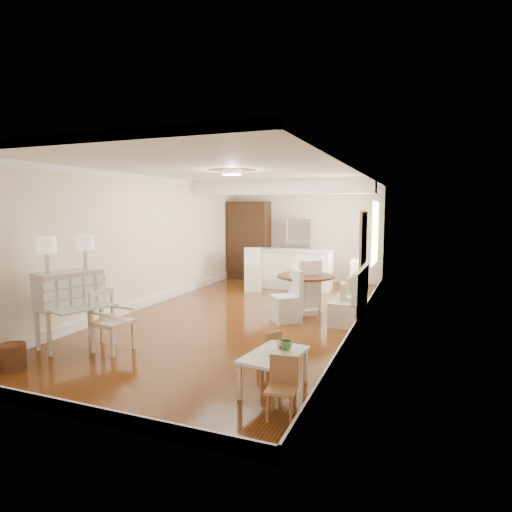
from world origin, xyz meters
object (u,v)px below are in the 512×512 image
Objects in this scene: slip_chair_near at (286,296)px; breakfast_counter at (293,269)px; sideboard at (359,276)px; bar_stool_right at (298,273)px; secretary_bureau at (70,309)px; kids_chair_a at (270,362)px; kids_chair_b at (269,349)px; pantry_cabinet at (249,240)px; fridge at (311,251)px; slip_chair_far at (304,285)px; dining_table at (305,294)px; gustavian_armchair at (113,321)px; wicker_basket at (12,357)px; kids_chair_c at (281,388)px; kids_table at (274,372)px; bar_stool_left at (253,269)px.

breakfast_counter is (-0.83, 3.24, 0.03)m from slip_chair_near.
slip_chair_near reaches higher than sideboard.
secretary_bureau is at bearing -120.27° from bar_stool_right.
sideboard reaches higher than kids_chair_a.
kids_chair_a is at bearing 51.00° from kids_chair_b.
secretary_bureau is 6.94m from pantry_cabinet.
sideboard is (1.49, -0.93, -0.49)m from fridge.
slip_chair_near is 4.35m from fridge.
pantry_cabinet reaches higher than fridge.
sideboard is (0.78, 2.33, -0.12)m from slip_chair_far.
pantry_cabinet is at bearing 179.10° from fridge.
gustavian_armchair is at bearing -122.19° from dining_table.
kids_chair_b is 5.29m from bar_stool_right.
slip_chair_near is at bearing -75.62° from breakfast_counter.
sideboard is at bearing 125.23° from slip_chair_near.
kids_chair_c is (3.69, 0.06, 0.14)m from wicker_basket.
breakfast_counter reaches higher than bar_stool_right.
slip_chair_far reaches higher than wicker_basket.
secretary_bureau reaches higher than dining_table.
slip_chair_near is (-0.79, 2.97, 0.26)m from kids_table.
kids_chair_c is 6.75m from bar_stool_left.
slip_chair_far is at bearing 100.16° from kids_table.
fridge is (-0.70, 3.27, 0.37)m from slip_chair_far.
bar_stool_left is at bearing -143.48° from breakfast_counter.
breakfast_counter is at bearing 153.93° from slip_chair_near.
kids_chair_b is at bearing 115.08° from kids_table.
slip_chair_near is at bearing -29.92° from gustavian_armchair.
secretary_bureau is 0.65× the size of fridge.
fridge is at bearing -141.62° from kids_chair_b.
slip_chair_near is (2.62, 3.62, 0.31)m from wicker_basket.
kids_chair_a is 5.76m from bar_stool_right.
kids_chair_b is at bearing -98.65° from sideboard.
dining_table is (2.80, 4.36, 0.22)m from wicker_basket.
fridge reaches higher than bar_stool_left.
pantry_cabinet reaches higher than kids_table.
breakfast_counter is at bearing -112.26° from slip_chair_far.
slip_chair_far is 1.22× the size of sideboard.
kids_table is at bearing -89.12° from bar_stool_left.
sideboard is at bearing 77.53° from secretary_bureau.
kids_chair_c reaches higher than kids_table.
dining_table is (2.80, 3.34, -0.20)m from secretary_bureau.
dining_table reaches higher than kids_table.
breakfast_counter is (-0.90, 2.22, -0.02)m from slip_chair_far.
bar_stool_left is (-1.79, 1.56, 0.02)m from slip_chair_far.
slip_chair_near is at bearing 104.85° from kids_table.
sideboard reaches higher than kids_chair_c.
bar_stool_left is (0.18, 5.12, 0.09)m from gustavian_armchair.
kids_chair_c is at bearing -77.78° from fridge.
dining_table is at bearing -109.66° from sideboard.
fridge reaches higher than sideboard.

